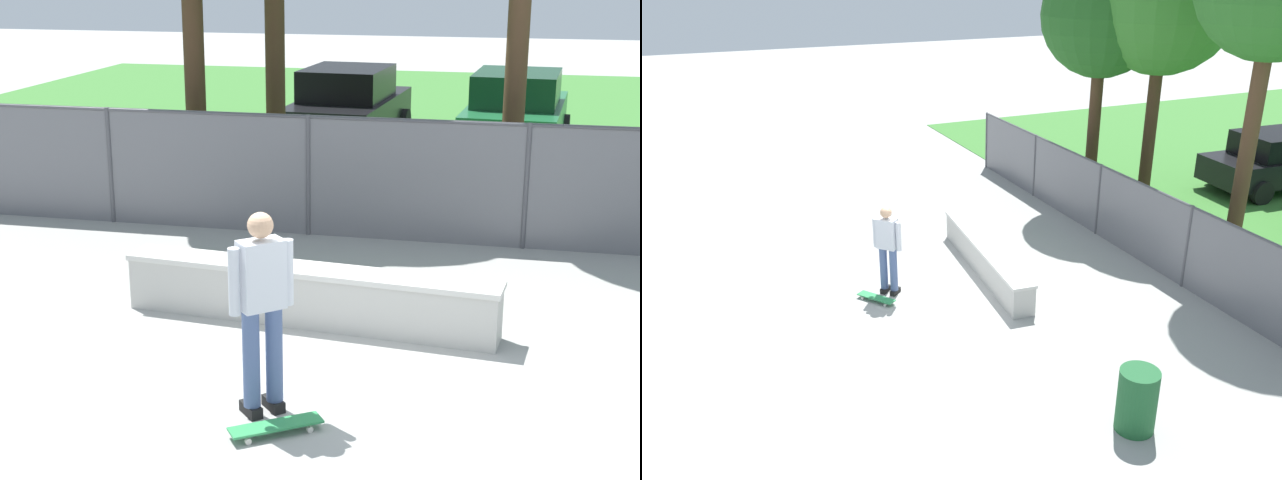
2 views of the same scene
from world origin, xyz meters
TOP-DOWN VIEW (x-y plane):
  - ground_plane at (0.00, 0.00)m, footprint 80.00×80.00m
  - grass_strip at (0.00, 15.02)m, footprint 27.08×20.00m
  - concrete_ledge at (-0.70, 1.39)m, footprint 4.19×0.88m
  - skateboarder at (-0.59, -0.77)m, footprint 0.47×0.45m
  - skateboard at (-0.38, -1.11)m, footprint 0.77×0.62m
  - chainlink_fence at (-0.00, 4.72)m, footprint 15.15×0.07m
  - car_black at (-2.23, 11.25)m, footprint 2.23×4.31m
  - car_green at (1.19, 11.26)m, footprint 2.23×4.31m

SIDE VIEW (x-z plane):
  - ground_plane at x=0.00m, z-range 0.00..0.00m
  - grass_strip at x=0.00m, z-range 0.00..0.02m
  - skateboard at x=-0.38m, z-range 0.03..0.12m
  - concrete_ledge at x=-0.70m, z-range 0.00..0.64m
  - car_black at x=-2.23m, z-range 0.01..1.67m
  - car_green at x=1.19m, z-range 0.01..1.67m
  - chainlink_fence at x=0.00m, z-range 0.08..1.81m
  - skateboarder at x=-0.59m, z-range 0.10..1.92m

